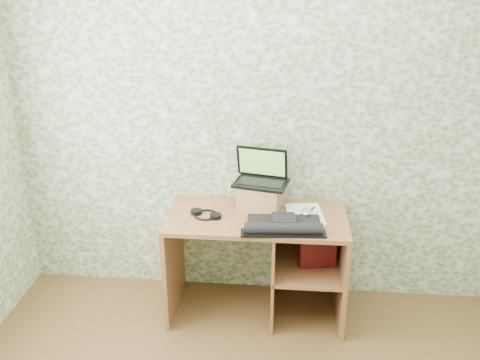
# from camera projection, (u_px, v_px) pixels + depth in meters

# --- Properties ---
(wall_back) EXTENTS (3.50, 0.00, 3.50)m
(wall_back) POSITION_uv_depth(u_px,v_px,m) (261.00, 124.00, 3.64)
(wall_back) COLOR silver
(wall_back) RESTS_ON ground
(desk) EXTENTS (1.20, 0.60, 0.75)m
(desk) POSITION_uv_depth(u_px,v_px,m) (268.00, 249.00, 3.69)
(desk) COLOR brown
(desk) RESTS_ON floor
(riser) EXTENTS (0.32, 0.29, 0.17)m
(riser) POSITION_uv_depth(u_px,v_px,m) (261.00, 196.00, 3.67)
(riser) COLOR #A47749
(riser) RESTS_ON desk
(laptop) EXTENTS (0.40, 0.32, 0.24)m
(laptop) POSITION_uv_depth(u_px,v_px,m) (261.00, 175.00, 3.65)
(laptop) COLOR black
(laptop) RESTS_ON riser
(keyboard) EXTENTS (0.54, 0.30, 0.07)m
(keyboard) POSITION_uv_depth(u_px,v_px,m) (284.00, 225.00, 3.38)
(keyboard) COLOR black
(keyboard) RESTS_ON desk
(headphones) EXTENTS (0.22, 0.21, 0.03)m
(headphones) POSITION_uv_depth(u_px,v_px,m) (206.00, 214.00, 3.57)
(headphones) COLOR black
(headphones) RESTS_ON desk
(notepad) EXTENTS (0.28, 0.36, 0.02)m
(notepad) POSITION_uv_depth(u_px,v_px,m) (305.00, 215.00, 3.56)
(notepad) COLOR white
(notepad) RESTS_ON desk
(mouse) EXTENTS (0.08, 0.11, 0.04)m
(mouse) POSITION_uv_depth(u_px,v_px,m) (306.00, 213.00, 3.53)
(mouse) COLOR silver
(mouse) RESTS_ON notepad
(pen) EXTENTS (0.08, 0.16, 0.01)m
(pen) POSITION_uv_depth(u_px,v_px,m) (310.00, 212.00, 3.58)
(pen) COLOR black
(pen) RESTS_ON notepad
(red_box) EXTENTS (0.25, 0.12, 0.29)m
(red_box) POSITION_uv_depth(u_px,v_px,m) (318.00, 247.00, 3.61)
(red_box) COLOR maroon
(red_box) RESTS_ON desk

